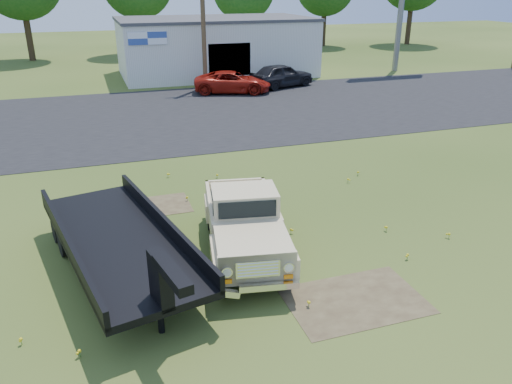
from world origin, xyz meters
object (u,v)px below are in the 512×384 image
vintage_pickup_truck (245,222)px  red_pickup (233,82)px  flatbed_trailer (118,235)px  dark_sedan (281,75)px

vintage_pickup_truck → red_pickup: 20.60m
flatbed_trailer → red_pickup: (8.51, 19.77, -0.30)m
red_pickup → flatbed_trailer: bearing=174.9°
vintage_pickup_truck → dark_sedan: (9.03, 20.66, -0.12)m
red_pickup → dark_sedan: (3.62, 0.79, 0.11)m
vintage_pickup_truck → dark_sedan: vintage_pickup_truck is taller
vintage_pickup_truck → flatbed_trailer: 3.10m
flatbed_trailer → red_pickup: size_ratio=1.47×
vintage_pickup_truck → flatbed_trailer: (-3.10, 0.11, 0.07)m
vintage_pickup_truck → dark_sedan: bearing=76.6°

